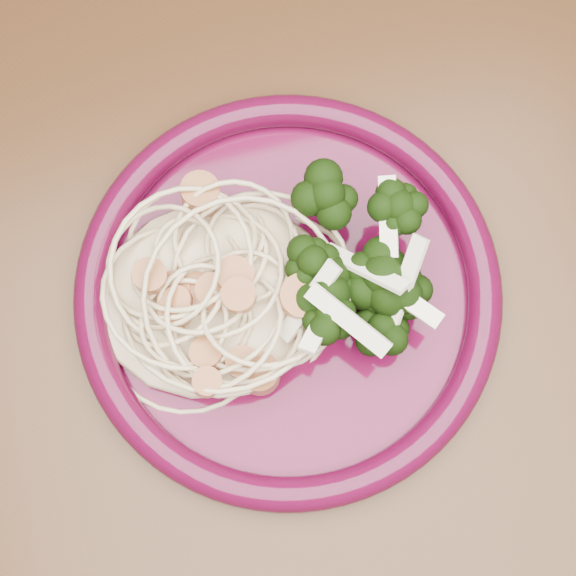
# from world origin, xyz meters

# --- Properties ---
(dining_table) EXTENTS (1.20, 0.80, 0.75)m
(dining_table) POSITION_xyz_m (0.00, 0.00, 0.65)
(dining_table) COLOR #472814
(dining_table) RESTS_ON ground
(dinner_plate) EXTENTS (0.31, 0.31, 0.02)m
(dinner_plate) POSITION_xyz_m (0.11, -0.04, 0.76)
(dinner_plate) COLOR #4A0725
(dinner_plate) RESTS_ON dining_table
(spaghetti_pile) EXTENTS (0.17, 0.15, 0.03)m
(spaghetti_pile) POSITION_xyz_m (0.07, -0.03, 0.77)
(spaghetti_pile) COLOR beige
(spaghetti_pile) RESTS_ON dinner_plate
(scallop_cluster) EXTENTS (0.14, 0.14, 0.04)m
(scallop_cluster) POSITION_xyz_m (0.07, -0.03, 0.81)
(scallop_cluster) COLOR #B16D3E
(scallop_cluster) RESTS_ON spaghetti_pile
(broccoli_pile) EXTENTS (0.11, 0.16, 0.05)m
(broccoli_pile) POSITION_xyz_m (0.16, -0.05, 0.78)
(broccoli_pile) COLOR black
(broccoli_pile) RESTS_ON dinner_plate
(onion_garnish) EXTENTS (0.08, 0.10, 0.05)m
(onion_garnish) POSITION_xyz_m (0.16, -0.05, 0.81)
(onion_garnish) COLOR white
(onion_garnish) RESTS_ON broccoli_pile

